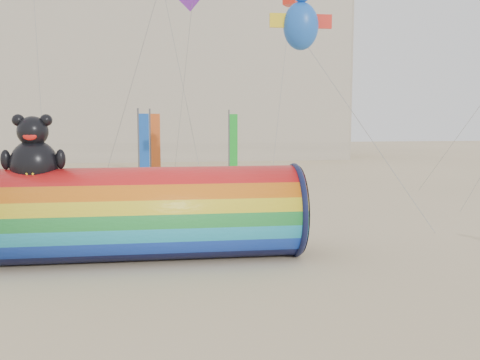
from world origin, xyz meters
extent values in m
plane|color=#CCB58C|center=(0.00, 0.00, 0.00)|extent=(160.00, 160.00, 0.00)
cube|color=#B7AD99|center=(-12.00, 46.00, 10.00)|extent=(60.00, 15.00, 20.00)
cube|color=#28303D|center=(-12.00, 38.44, 10.50)|extent=(59.50, 0.12, 17.00)
cylinder|color=red|center=(-3.02, -0.20, 1.54)|extent=(10.54, 3.08, 3.08)
torus|color=#0F1438|center=(2.14, -0.20, 1.54)|extent=(0.21, 3.22, 3.22)
cylinder|color=black|center=(2.27, -0.20, 1.54)|extent=(0.05, 3.04, 3.04)
ellipsoid|color=black|center=(-6.36, -0.20, 3.21)|extent=(1.50, 1.34, 1.58)
ellipsoid|color=yellow|center=(-6.36, -0.68, 3.12)|extent=(0.77, 0.34, 0.68)
sphere|color=black|center=(-6.36, -0.20, 4.26)|extent=(0.97, 0.97, 0.97)
sphere|color=black|center=(-6.78, -0.20, 4.61)|extent=(0.39, 0.39, 0.39)
sphere|color=black|center=(-5.94, -0.20, 4.61)|extent=(0.39, 0.39, 0.39)
ellipsoid|color=red|center=(-6.36, -0.59, 4.13)|extent=(0.43, 0.15, 0.27)
ellipsoid|color=black|center=(-7.20, -0.28, 3.38)|extent=(0.32, 0.32, 0.63)
ellipsoid|color=black|center=(-5.53, -0.28, 3.38)|extent=(0.32, 0.32, 0.63)
cylinder|color=#59595E|center=(-3.69, 12.83, 2.60)|extent=(0.10, 0.10, 5.20)
cube|color=blue|center=(-3.38, 12.83, 2.65)|extent=(0.56, 0.06, 4.50)
cylinder|color=#59595E|center=(-3.08, 14.28, 2.60)|extent=(0.10, 0.10, 5.20)
cube|color=#DE581F|center=(-2.77, 14.28, 2.65)|extent=(0.56, 0.06, 4.50)
cylinder|color=#59595E|center=(2.17, 18.79, 2.60)|extent=(0.10, 0.10, 5.20)
cube|color=green|center=(2.48, 18.79, 2.65)|extent=(0.56, 0.06, 4.50)
ellipsoid|color=blue|center=(3.04, 2.72, 8.20)|extent=(1.37, 1.07, 1.83)
camera|label=1|loc=(-2.24, -17.88, 4.72)|focal=40.00mm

